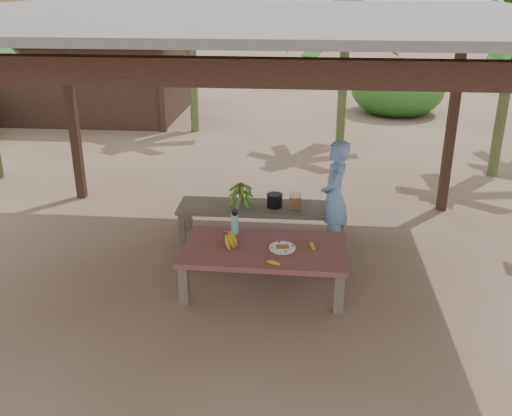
# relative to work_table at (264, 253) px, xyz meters

# --- Properties ---
(ground) EXTENTS (80.00, 80.00, 0.00)m
(ground) POSITION_rel_work_table_xyz_m (-0.32, 0.28, -0.43)
(ground) COLOR brown
(ground) RESTS_ON ground
(pavilion) EXTENTS (6.60, 5.60, 2.95)m
(pavilion) POSITION_rel_work_table_xyz_m (-0.33, 0.27, 2.34)
(pavilion) COLOR black
(pavilion) RESTS_ON ground
(work_table) EXTENTS (1.81, 1.02, 0.50)m
(work_table) POSITION_rel_work_table_xyz_m (0.00, 0.00, 0.00)
(work_table) COLOR brown
(work_table) RESTS_ON ground
(bench) EXTENTS (2.20, 0.62, 0.45)m
(bench) POSITION_rel_work_table_xyz_m (-0.14, 1.33, -0.04)
(bench) COLOR brown
(bench) RESTS_ON ground
(ripe_banana_bunch) EXTENTS (0.31, 0.28, 0.16)m
(ripe_banana_bunch) POSITION_rel_work_table_xyz_m (-0.44, 0.02, 0.15)
(ripe_banana_bunch) COLOR yellow
(ripe_banana_bunch) RESTS_ON work_table
(plate) EXTENTS (0.29, 0.29, 0.04)m
(plate) POSITION_rel_work_table_xyz_m (0.20, -0.04, 0.08)
(plate) COLOR white
(plate) RESTS_ON work_table
(loose_banana_front) EXTENTS (0.15, 0.07, 0.04)m
(loose_banana_front) POSITION_rel_work_table_xyz_m (0.13, -0.40, 0.09)
(loose_banana_front) COLOR yellow
(loose_banana_front) RESTS_ON work_table
(loose_banana_side) EXTENTS (0.08, 0.17, 0.04)m
(loose_banana_side) POSITION_rel_work_table_xyz_m (0.53, 0.03, 0.09)
(loose_banana_side) COLOR yellow
(loose_banana_side) RESTS_ON work_table
(water_flask) EXTENTS (0.08, 0.08, 0.30)m
(water_flask) POSITION_rel_work_table_xyz_m (-0.37, 0.34, 0.19)
(water_flask) COLOR #3BBAB8
(water_flask) RESTS_ON work_table
(green_banana_stalk) EXTENTS (0.29, 0.29, 0.33)m
(green_banana_stalk) POSITION_rel_work_table_xyz_m (-0.41, 1.33, 0.18)
(green_banana_stalk) COLOR #598C2D
(green_banana_stalk) RESTS_ON bench
(cooking_pot) EXTENTS (0.20, 0.20, 0.17)m
(cooking_pot) POSITION_rel_work_table_xyz_m (0.03, 1.33, 0.10)
(cooking_pot) COLOR black
(cooking_pot) RESTS_ON bench
(skewer_rack) EXTENTS (0.18, 0.08, 0.24)m
(skewer_rack) POSITION_rel_work_table_xyz_m (0.30, 1.28, 0.14)
(skewer_rack) COLOR #A57F47
(skewer_rack) RESTS_ON bench
(woman) EXTENTS (0.40, 0.56, 1.44)m
(woman) POSITION_rel_work_table_xyz_m (0.79, 1.06, 0.28)
(woman) COLOR #7298D7
(woman) RESTS_ON ground
(hut) EXTENTS (4.40, 3.43, 2.85)m
(hut) POSITION_rel_work_table_xyz_m (-4.82, 8.28, 0.67)
(hut) COLOR black
(hut) RESTS_ON ground
(banana_plant_n) EXTENTS (1.80, 1.80, 2.88)m
(banana_plant_n) POSITION_rel_work_table_xyz_m (1.10, 5.92, 1.97)
(banana_plant_n) COLOR #596638
(banana_plant_n) RESTS_ON ground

